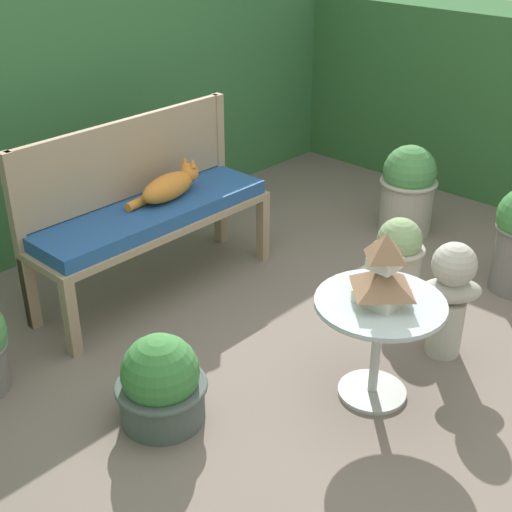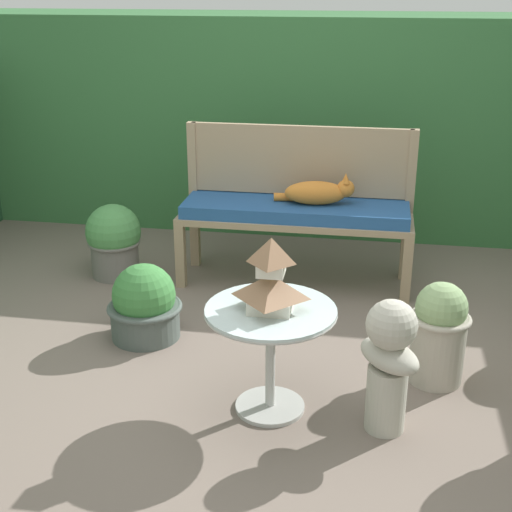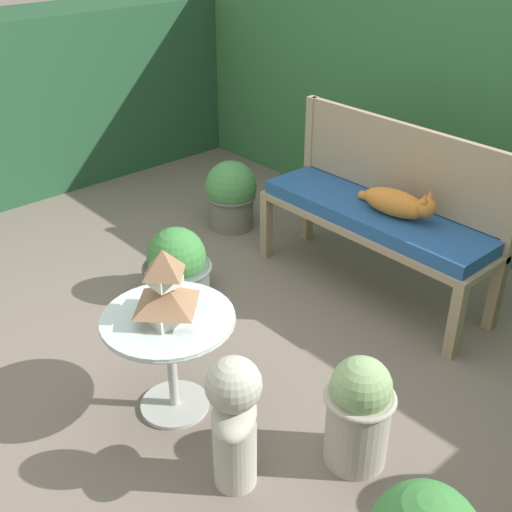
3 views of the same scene
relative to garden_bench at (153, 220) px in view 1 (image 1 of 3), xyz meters
name	(u,v)px [view 1 (image 1 of 3)]	position (x,y,z in m)	size (l,w,h in m)	color
ground	(315,377)	(-0.02, -1.20, -0.46)	(30.00, 30.00, 0.00)	#75665B
foliage_hedge_back	(12,111)	(-0.02, 1.37, 0.35)	(6.40, 1.00, 1.61)	#38703D
garden_bench	(153,220)	(0.00, 0.00, 0.00)	(1.48, 0.44, 0.54)	tan
bench_backrest	(128,168)	(0.00, 0.20, 0.25)	(1.48, 0.06, 0.99)	tan
cat	(170,186)	(0.14, 0.01, 0.16)	(0.51, 0.19, 0.20)	orange
patio_table	(379,322)	(0.07, -1.48, -0.06)	(0.59, 0.59, 0.51)	#B7B7B2
pagoda_birdhouse	(383,273)	(0.07, -1.48, 0.20)	(0.25, 0.25, 0.33)	silver
garden_bust	(450,294)	(0.59, -1.55, -0.11)	(0.34, 0.34, 0.62)	#B7B2A3
potted_plant_hedge_corner	(161,384)	(-0.72, -0.89, -0.27)	(0.41, 0.41, 0.43)	#4C5651
potted_plant_table_near	(408,189)	(1.67, -0.63, -0.14)	(0.39, 0.39, 0.61)	#ADA393
potted_plant_table_far	(397,261)	(0.84, -1.09, -0.19)	(0.30, 0.30, 0.52)	#ADA393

